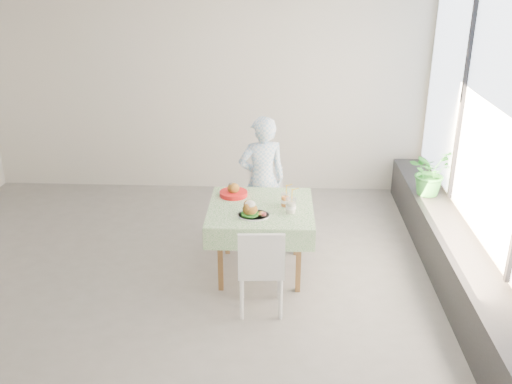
# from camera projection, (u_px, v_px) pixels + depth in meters

# --- Properties ---
(floor) EXTENTS (6.00, 6.00, 0.00)m
(floor) POSITION_uv_depth(u_px,v_px,m) (178.00, 275.00, 5.94)
(floor) COLOR slate
(floor) RESTS_ON ground
(wall_back) EXTENTS (6.00, 0.02, 2.80)m
(wall_back) POSITION_uv_depth(u_px,v_px,m) (205.00, 90.00, 7.71)
(wall_back) COLOR beige
(wall_back) RESTS_ON ground
(wall_front) EXTENTS (6.00, 0.02, 2.80)m
(wall_front) POSITION_uv_depth(u_px,v_px,m) (85.00, 288.00, 3.09)
(wall_front) COLOR beige
(wall_front) RESTS_ON ground
(wall_right) EXTENTS (0.02, 5.00, 2.80)m
(wall_right) POSITION_uv_depth(u_px,v_px,m) (492.00, 152.00, 5.27)
(wall_right) COLOR beige
(wall_right) RESTS_ON ground
(window_pane) EXTENTS (0.01, 4.80, 2.18)m
(window_pane) POSITION_uv_depth(u_px,v_px,m) (493.00, 125.00, 5.18)
(window_pane) COLOR #D1E0F9
(window_pane) RESTS_ON ground
(window_ledge) EXTENTS (0.40, 4.80, 0.50)m
(window_ledge) POSITION_uv_depth(u_px,v_px,m) (454.00, 260.00, 5.72)
(window_ledge) COLOR black
(window_ledge) RESTS_ON ground
(cafe_table) EXTENTS (1.05, 1.05, 0.74)m
(cafe_table) POSITION_uv_depth(u_px,v_px,m) (261.00, 232.00, 5.84)
(cafe_table) COLOR brown
(cafe_table) RESTS_ON ground
(chair_far) EXTENTS (0.39, 0.39, 0.82)m
(chair_far) POSITION_uv_depth(u_px,v_px,m) (266.00, 217.00, 6.66)
(chair_far) COLOR white
(chair_far) RESTS_ON ground
(chair_near) EXTENTS (0.43, 0.43, 0.87)m
(chair_near) POSITION_uv_depth(u_px,v_px,m) (261.00, 284.00, 5.26)
(chair_near) COLOR white
(chair_near) RESTS_ON ground
(diner) EXTENTS (0.62, 0.50, 1.48)m
(diner) POSITION_uv_depth(u_px,v_px,m) (262.00, 180.00, 6.42)
(diner) COLOR #8BB9DF
(diner) RESTS_ON ground
(main_dish) EXTENTS (0.31, 0.31, 0.16)m
(main_dish) POSITION_uv_depth(u_px,v_px,m) (252.00, 211.00, 5.50)
(main_dish) COLOR white
(main_dish) RESTS_ON cafe_table
(juice_cup_orange) EXTENTS (0.10, 0.10, 0.28)m
(juice_cup_orange) POSITION_uv_depth(u_px,v_px,m) (285.00, 200.00, 5.72)
(juice_cup_orange) COLOR white
(juice_cup_orange) RESTS_ON cafe_table
(juice_cup_lemonade) EXTENTS (0.11, 0.11, 0.30)m
(juice_cup_lemonade) POSITION_uv_depth(u_px,v_px,m) (291.00, 206.00, 5.57)
(juice_cup_lemonade) COLOR white
(juice_cup_lemonade) RESTS_ON cafe_table
(second_dish) EXTENTS (0.29, 0.29, 0.14)m
(second_dish) POSITION_uv_depth(u_px,v_px,m) (233.00, 192.00, 5.98)
(second_dish) COLOR red
(second_dish) RESTS_ON cafe_table
(potted_plant) EXTENTS (0.66, 0.65, 0.55)m
(potted_plant) POSITION_uv_depth(u_px,v_px,m) (430.00, 172.00, 6.57)
(potted_plant) COLOR #267330
(potted_plant) RESTS_ON window_ledge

